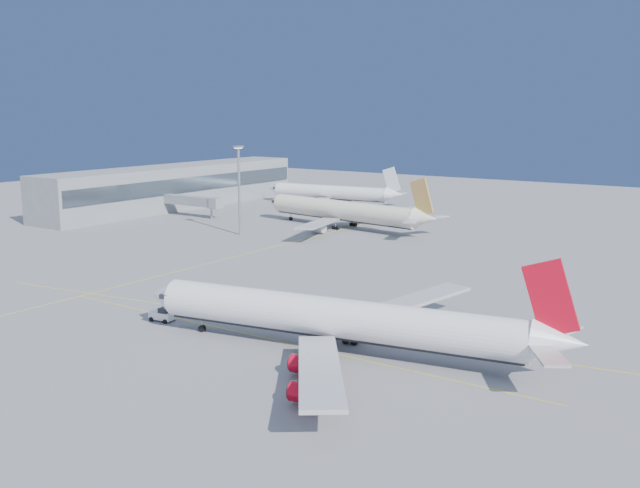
{
  "coord_description": "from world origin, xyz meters",
  "views": [
    {
      "loc": [
        70.21,
        -95.78,
        34.36
      ],
      "look_at": [
        -11.49,
        24.47,
        7.0
      ],
      "focal_mm": 40.0,
      "sensor_mm": 36.0,
      "label": 1
    }
  ],
  "objects_px": {
    "airliner_third": "(333,192)",
    "light_mast": "(239,183)",
    "pushback_tug": "(163,315)",
    "airliner_virgin": "(343,320)",
    "airliner_etihad": "(346,211)"
  },
  "relations": [
    {
      "from": "airliner_virgin",
      "to": "airliner_etihad",
      "type": "distance_m",
      "value": 110.4
    },
    {
      "from": "airliner_virgin",
      "to": "light_mast",
      "type": "xyz_separation_m",
      "value": [
        -76.91,
        67.37,
        9.66
      ]
    },
    {
      "from": "airliner_third",
      "to": "pushback_tug",
      "type": "height_order",
      "value": "airliner_third"
    },
    {
      "from": "airliner_third",
      "to": "light_mast",
      "type": "relative_size",
      "value": 2.23
    },
    {
      "from": "airliner_virgin",
      "to": "airliner_third",
      "type": "bearing_deg",
      "value": 113.77
    },
    {
      "from": "airliner_etihad",
      "to": "pushback_tug",
      "type": "xyz_separation_m",
      "value": [
        25.27,
        -97.09,
        -3.99
      ]
    },
    {
      "from": "airliner_virgin",
      "to": "pushback_tug",
      "type": "distance_m",
      "value": 33.59
    },
    {
      "from": "airliner_virgin",
      "to": "light_mast",
      "type": "height_order",
      "value": "light_mast"
    },
    {
      "from": "airliner_third",
      "to": "airliner_virgin",
      "type": "bearing_deg",
      "value": -62.9
    },
    {
      "from": "airliner_third",
      "to": "light_mast",
      "type": "distance_m",
      "value": 71.11
    },
    {
      "from": "pushback_tug",
      "to": "airliner_virgin",
      "type": "bearing_deg",
      "value": -0.83
    },
    {
      "from": "airliner_third",
      "to": "light_mast",
      "type": "xyz_separation_m",
      "value": [
        13.81,
        -69.02,
        10.12
      ]
    },
    {
      "from": "airliner_etihad",
      "to": "airliner_third",
      "type": "distance_m",
      "value": 53.55
    },
    {
      "from": "airliner_etihad",
      "to": "light_mast",
      "type": "relative_size",
      "value": 2.57
    },
    {
      "from": "airliner_etihad",
      "to": "pushback_tug",
      "type": "bearing_deg",
      "value": -67.41
    }
  ]
}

